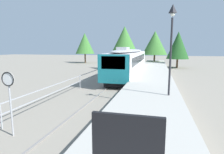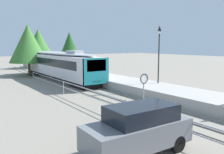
% 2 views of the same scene
% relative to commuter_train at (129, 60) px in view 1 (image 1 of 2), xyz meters
% --- Properties ---
extents(ground_plane, '(160.00, 160.00, 0.00)m').
position_rel_commuter_train_xyz_m(ground_plane, '(-3.00, -7.83, -2.14)').
color(ground_plane, gray).
extents(track_rails, '(3.20, 60.00, 0.14)m').
position_rel_commuter_train_xyz_m(track_rails, '(0.00, -7.83, -2.11)').
color(track_rails, gray).
rests_on(track_rails, ground).
extents(commuter_train, '(2.82, 18.67, 3.74)m').
position_rel_commuter_train_xyz_m(commuter_train, '(0.00, 0.00, 0.00)').
color(commuter_train, silver).
rests_on(commuter_train, track_rails).
extents(station_platform, '(3.90, 60.00, 0.90)m').
position_rel_commuter_train_xyz_m(station_platform, '(3.25, -7.83, -1.69)').
color(station_platform, '#A8A59E').
rests_on(station_platform, ground).
extents(platform_lamp_mid_platform, '(0.34, 0.34, 5.35)m').
position_rel_commuter_train_xyz_m(platform_lamp_mid_platform, '(4.44, -13.05, 2.48)').
color(platform_lamp_mid_platform, '#232328').
rests_on(platform_lamp_mid_platform, station_platform).
extents(platform_notice_board, '(1.20, 0.08, 1.80)m').
position_rel_commuter_train_xyz_m(platform_notice_board, '(3.26, -21.70, 0.04)').
color(platform_notice_board, '#232328').
rests_on(platform_notice_board, station_platform).
extents(speed_limit_sign, '(0.61, 0.10, 2.81)m').
position_rel_commuter_train_xyz_m(speed_limit_sign, '(-2.26, -18.32, -0.02)').
color(speed_limit_sign, '#9EA0A5').
rests_on(speed_limit_sign, ground).
extents(carpark_fence, '(0.06, 36.06, 1.25)m').
position_rel_commuter_train_xyz_m(carpark_fence, '(-3.30, -17.83, -1.24)').
color(carpark_fence, '#9EA0A5').
rests_on(carpark_fence, ground).
extents(tree_behind_carpark, '(4.15, 4.15, 6.87)m').
position_rel_commuter_train_xyz_m(tree_behind_carpark, '(7.37, 12.54, 2.16)').
color(tree_behind_carpark, brown).
rests_on(tree_behind_carpark, ground).
extents(tree_behind_station_far, '(4.76, 4.76, 7.58)m').
position_rel_commuter_train_xyz_m(tree_behind_station_far, '(-14.39, 19.66, 2.83)').
color(tree_behind_station_far, brown).
rests_on(tree_behind_station_far, ground).
extents(tree_distant_left, '(5.48, 5.48, 7.43)m').
position_rel_commuter_train_xyz_m(tree_distant_left, '(-1.86, 6.74, 2.53)').
color(tree_distant_left, brown).
rests_on(tree_distant_left, ground).
extents(tree_distant_centre, '(5.41, 5.41, 7.46)m').
position_rel_commuter_train_xyz_m(tree_distant_centre, '(3.01, 17.13, 2.76)').
color(tree_distant_centre, brown).
rests_on(tree_distant_centre, ground).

